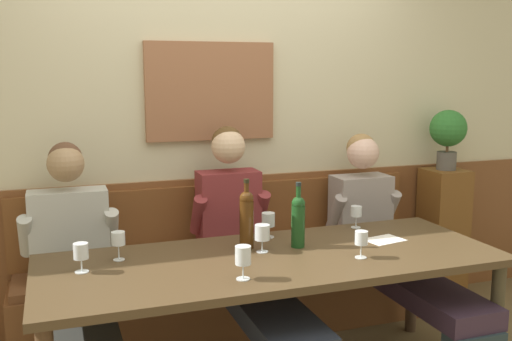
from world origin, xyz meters
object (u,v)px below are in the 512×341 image
(wine_bottle_green_tall, at_px, (298,219))
(wine_glass_left_end, at_px, (268,220))
(wine_glass_center_front, at_px, (361,239))
(wall_bench, at_px, (232,290))
(person_left_seat, at_px, (390,243))
(wine_glass_by_bottle, at_px, (262,234))
(potted_plant, at_px, (448,132))
(wine_glass_center_rear, at_px, (356,212))
(person_right_seat, at_px, (248,254))
(wine_glass_mid_left, at_px, (81,253))
(dining_table, at_px, (273,270))
(wine_glass_right_end, at_px, (243,257))
(wine_glass_mid_right, at_px, (118,240))
(person_center_right_seat, at_px, (74,283))
(wine_bottle_amber_mid, at_px, (247,218))

(wine_bottle_green_tall, xyz_separation_m, wine_glass_left_end, (-0.09, 0.22, -0.05))
(wine_glass_center_front, bearing_deg, wine_glass_left_end, 121.94)
(wall_bench, relative_size, person_left_seat, 1.96)
(wine_glass_by_bottle, height_order, potted_plant, potted_plant)
(wine_bottle_green_tall, height_order, wine_glass_center_rear, wine_bottle_green_tall)
(person_right_seat, relative_size, wine_glass_mid_left, 9.63)
(wine_bottle_green_tall, xyz_separation_m, potted_plant, (1.44, 0.66, 0.35))
(dining_table, xyz_separation_m, wine_glass_right_end, (-0.25, -0.26, 0.18))
(wine_glass_by_bottle, xyz_separation_m, wine_glass_mid_left, (-0.90, -0.01, -0.00))
(wine_glass_right_end, relative_size, wine_glass_mid_right, 1.07)
(dining_table, height_order, person_center_right_seat, person_center_right_seat)
(wine_glass_center_front, height_order, potted_plant, potted_plant)
(dining_table, height_order, wine_glass_center_rear, wine_glass_center_rear)
(wine_glass_mid_left, height_order, wine_glass_mid_right, wine_glass_mid_right)
(dining_table, bearing_deg, person_center_right_seat, 161.77)
(person_left_seat, relative_size, wine_glass_mid_left, 9.64)
(wine_glass_left_end, height_order, potted_plant, potted_plant)
(wine_glass_left_end, xyz_separation_m, wine_glass_center_rear, (0.57, 0.02, -0.00))
(wine_bottle_amber_mid, distance_m, wine_glass_center_rear, 0.77)
(person_right_seat, height_order, wine_glass_mid_right, person_right_seat)
(wall_bench, bearing_deg, wine_glass_right_end, -103.92)
(wine_glass_right_end, relative_size, potted_plant, 0.36)
(person_center_right_seat, relative_size, wine_glass_by_bottle, 9.20)
(person_left_seat, relative_size, wine_glass_center_rear, 10.13)
(potted_plant, bearing_deg, wine_glass_left_end, -163.93)
(wine_glass_by_bottle, relative_size, wine_glass_mid_left, 1.05)
(person_left_seat, bearing_deg, potted_plant, 30.83)
(wine_bottle_amber_mid, bearing_deg, potted_plant, 19.13)
(person_center_right_seat, bearing_deg, potted_plant, 9.99)
(dining_table, xyz_separation_m, wine_bottle_green_tall, (0.18, 0.11, 0.22))
(wine_bottle_green_tall, distance_m, wine_glass_mid_left, 1.12)
(person_right_seat, relative_size, wine_bottle_amber_mid, 3.60)
(person_right_seat, bearing_deg, wine_glass_right_end, -110.29)
(person_center_right_seat, height_order, wine_glass_mid_left, person_center_right_seat)
(person_right_seat, height_order, wine_glass_center_rear, person_right_seat)
(wall_bench, xyz_separation_m, wine_bottle_amber_mid, (-0.08, -0.56, 0.62))
(person_left_seat, distance_m, wine_glass_left_end, 0.84)
(wine_bottle_green_tall, relative_size, wine_glass_center_front, 2.53)
(wall_bench, distance_m, potted_plant, 1.88)
(wall_bench, relative_size, wine_glass_by_bottle, 18.07)
(wine_glass_right_end, height_order, wine_glass_mid_left, wine_glass_right_end)
(dining_table, xyz_separation_m, person_center_right_seat, (-0.97, 0.32, -0.06))
(person_center_right_seat, relative_size, wine_bottle_green_tall, 3.82)
(person_left_seat, height_order, wine_glass_by_bottle, person_left_seat)
(wine_glass_by_bottle, distance_m, wine_glass_mid_left, 0.90)
(wine_glass_right_end, bearing_deg, potted_plant, 28.93)
(person_right_seat, height_order, wine_glass_mid_left, person_right_seat)
(person_center_right_seat, height_order, wine_glass_right_end, person_center_right_seat)
(wine_glass_left_end, bearing_deg, dining_table, -106.17)
(wall_bench, relative_size, wine_bottle_green_tall, 7.50)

